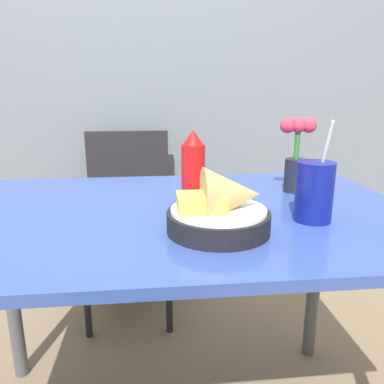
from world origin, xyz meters
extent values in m
cube|color=slate|center=(0.00, 1.08, 1.30)|extent=(7.00, 0.06, 2.60)
cube|color=#334C9E|center=(0.00, 0.00, 0.75)|extent=(1.28, 0.81, 0.02)
cylinder|color=#4C4C51|center=(-0.58, 0.34, 0.37)|extent=(0.05, 0.05, 0.74)
cylinder|color=#4C4C51|center=(0.58, 0.34, 0.37)|extent=(0.05, 0.05, 0.74)
cylinder|color=black|center=(-0.35, 0.55, 0.21)|extent=(0.03, 0.03, 0.43)
cylinder|color=black|center=(0.01, 0.55, 0.21)|extent=(0.03, 0.03, 0.43)
cylinder|color=black|center=(-0.35, 0.91, 0.21)|extent=(0.03, 0.03, 0.43)
cylinder|color=black|center=(0.01, 0.91, 0.21)|extent=(0.03, 0.03, 0.43)
cube|color=black|center=(-0.17, 0.73, 0.44)|extent=(0.40, 0.40, 0.02)
cube|color=black|center=(-0.17, 0.92, 0.66)|extent=(0.40, 0.03, 0.43)
cylinder|color=black|center=(0.09, -0.17, 0.79)|extent=(0.23, 0.23, 0.05)
cylinder|color=white|center=(0.09, -0.17, 0.81)|extent=(0.21, 0.21, 0.01)
cone|color=tan|center=(0.12, -0.17, 0.85)|extent=(0.13, 0.13, 0.13)
cube|color=#E5C14C|center=(0.05, -0.18, 0.83)|extent=(0.10, 0.08, 0.04)
cylinder|color=red|center=(0.06, 0.01, 0.85)|extent=(0.06, 0.06, 0.17)
cone|color=red|center=(0.06, 0.01, 0.95)|extent=(0.06, 0.06, 0.04)
cylinder|color=navy|center=(0.33, -0.12, 0.83)|extent=(0.09, 0.09, 0.14)
cylinder|color=black|center=(0.33, -0.12, 0.82)|extent=(0.08, 0.08, 0.12)
cylinder|color=white|center=(0.34, -0.12, 0.90)|extent=(0.01, 0.07, 0.21)
cylinder|color=black|center=(0.38, 0.14, 0.81)|extent=(0.06, 0.06, 0.10)
cylinder|color=#33722D|center=(0.38, 0.14, 0.91)|extent=(0.02, 0.02, 0.09)
sphere|color=#DB334C|center=(0.38, 0.14, 0.97)|extent=(0.05, 0.05, 0.05)
sphere|color=#DB334C|center=(0.35, 0.14, 0.97)|extent=(0.05, 0.05, 0.05)
sphere|color=#DB334C|center=(0.42, 0.14, 0.97)|extent=(0.05, 0.05, 0.05)
camera|label=1|loc=(-0.05, -0.94, 1.07)|focal=35.00mm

